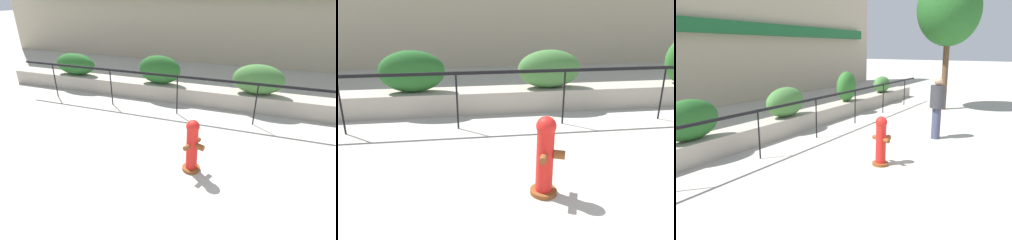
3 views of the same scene
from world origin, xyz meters
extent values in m
cube|color=#ADA393|center=(0.00, 6.00, 0.25)|extent=(18.00, 0.70, 0.50)
cube|color=black|center=(0.00, 4.90, 1.12)|extent=(15.00, 0.05, 0.06)
cylinder|color=black|center=(-6.43, 4.90, 0.57)|extent=(0.04, 0.04, 1.15)
cylinder|color=black|center=(-4.29, 4.90, 0.57)|extent=(0.04, 0.04, 1.15)
cylinder|color=black|center=(-2.14, 4.90, 0.57)|extent=(0.04, 0.04, 1.15)
cylinder|color=black|center=(0.00, 4.90, 0.57)|extent=(0.04, 0.04, 1.15)
ellipsoid|color=#235B23|center=(-6.40, 6.00, 0.88)|extent=(1.60, 0.64, 0.77)
ellipsoid|color=#235B23|center=(-3.11, 6.00, 0.96)|extent=(1.43, 0.58, 0.92)
ellipsoid|color=#427538|center=(-0.03, 6.00, 0.94)|extent=(1.46, 0.69, 0.87)
cylinder|color=brown|center=(-1.03, 2.38, 0.03)|extent=(0.46, 0.46, 0.06)
cylinder|color=red|center=(-1.03, 2.38, 0.48)|extent=(0.28, 0.28, 0.85)
sphere|color=red|center=(-1.03, 2.38, 0.95)|extent=(0.25, 0.25, 0.25)
cylinder|color=brown|center=(-0.86, 2.31, 0.59)|extent=(0.17, 0.16, 0.11)
cylinder|color=brown|center=(-1.09, 2.21, 0.59)|extent=(0.13, 0.15, 0.09)
cylinder|color=brown|center=(-0.97, 2.54, 0.59)|extent=(0.13, 0.15, 0.09)
camera|label=1|loc=(-0.02, -1.82, 3.12)|focal=28.00mm
camera|label=2|loc=(-2.03, -1.27, 2.39)|focal=35.00mm
camera|label=3|loc=(-7.16, -0.59, 2.50)|focal=35.00mm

